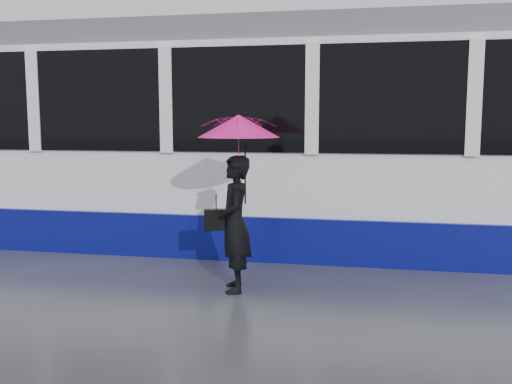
# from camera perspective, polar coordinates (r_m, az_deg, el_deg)

# --- Properties ---
(ground) EXTENTS (90.00, 90.00, 0.00)m
(ground) POSITION_cam_1_polar(r_m,az_deg,el_deg) (6.66, -0.92, -9.65)
(ground) COLOR #2F2F34
(ground) RESTS_ON ground
(rails) EXTENTS (34.00, 1.51, 0.02)m
(rails) POSITION_cam_1_polar(r_m,az_deg,el_deg) (9.04, 2.42, -5.06)
(rails) COLOR #3F3D38
(rails) RESTS_ON ground
(tram) EXTENTS (26.00, 2.56, 3.35)m
(tram) POSITION_cam_1_polar(r_m,az_deg,el_deg) (8.91, 22.68, 4.78)
(tram) COLOR white
(tram) RESTS_ON ground
(woman) EXTENTS (0.51, 0.64, 1.54)m
(woman) POSITION_cam_1_polar(r_m,az_deg,el_deg) (6.42, -2.14, -3.20)
(woman) COLOR black
(woman) RESTS_ON ground
(umbrella) EXTENTS (1.12, 1.12, 1.04)m
(umbrella) POSITION_cam_1_polar(r_m,az_deg,el_deg) (6.30, -1.73, 5.02)
(umbrella) COLOR #ED138C
(umbrella) RESTS_ON ground
(handbag) EXTENTS (0.30, 0.19, 0.42)m
(handbag) POSITION_cam_1_polar(r_m,az_deg,el_deg) (6.48, -3.99, -2.77)
(handbag) COLOR black
(handbag) RESTS_ON ground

